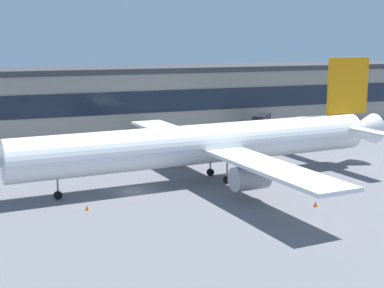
# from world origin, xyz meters

# --- Properties ---
(ground_plane) EXTENTS (600.00, 600.00, 0.00)m
(ground_plane) POSITION_xyz_m (0.00, 0.00, 0.00)
(ground_plane) COLOR slate
(terminal_building) EXTENTS (184.20, 18.98, 14.65)m
(terminal_building) POSITION_xyz_m (0.00, 52.76, 7.35)
(terminal_building) COLOR gray
(terminal_building) RESTS_ON ground_plane
(airliner) EXTENTS (66.30, 56.92, 17.99)m
(airliner) POSITION_xyz_m (11.88, 1.52, 5.68)
(airliner) COLOR white
(airliner) RESTS_ON ground_plane
(stair_truck) EXTENTS (3.97, 6.43, 3.55)m
(stair_truck) POSITION_xyz_m (14.92, 38.18, 1.98)
(stair_truck) COLOR white
(stair_truck) RESTS_ON ground_plane
(belt_loader) EXTENTS (6.64, 4.53, 1.95)m
(belt_loader) POSITION_xyz_m (63.29, 32.69, 1.15)
(belt_loader) COLOR black
(belt_loader) RESTS_ON ground_plane
(catering_truck) EXTENTS (6.81, 7.04, 4.15)m
(catering_truck) POSITION_xyz_m (40.59, 37.26, 2.29)
(catering_truck) COLOR black
(catering_truck) RESTS_ON ground_plane
(traffic_cone_0) EXTENTS (0.52, 0.52, 0.65)m
(traffic_cone_0) POSITION_xyz_m (-7.74, -6.41, 0.33)
(traffic_cone_0) COLOR #F2590C
(traffic_cone_0) RESTS_ON ground_plane
(traffic_cone_1) EXTENTS (0.57, 0.57, 0.72)m
(traffic_cone_1) POSITION_xyz_m (19.51, -15.67, 0.36)
(traffic_cone_1) COLOR #F2590C
(traffic_cone_1) RESTS_ON ground_plane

